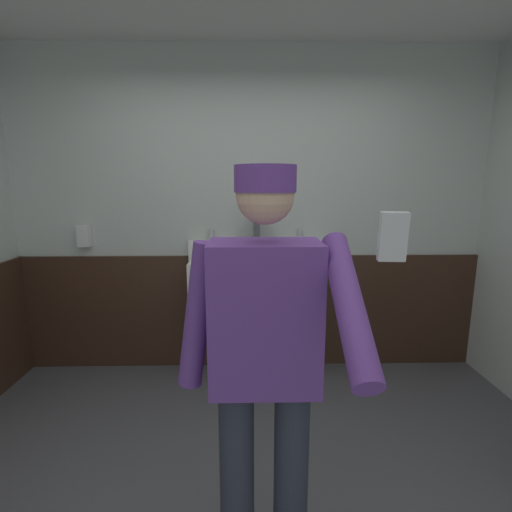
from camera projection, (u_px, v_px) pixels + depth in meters
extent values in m
cube|color=silver|center=(250.00, 215.00, 3.25)|extent=(4.56, 0.12, 2.71)
cube|color=#382319|center=(251.00, 311.00, 3.33)|extent=(3.96, 0.03, 1.01)
cube|color=white|center=(213.00, 277.00, 3.25)|extent=(0.40, 0.05, 0.65)
cube|color=white|center=(211.00, 288.00, 3.09)|extent=(0.34, 0.30, 0.45)
cylinder|color=#B7BABF|center=(212.00, 243.00, 3.19)|extent=(0.04, 0.04, 0.24)
cylinder|color=#B7BABF|center=(214.00, 338.00, 3.32)|extent=(0.05, 0.05, 0.55)
cube|color=white|center=(299.00, 276.00, 3.27)|extent=(0.40, 0.05, 0.65)
cube|color=white|center=(302.00, 287.00, 3.11)|extent=(0.34, 0.30, 0.45)
cylinder|color=#B7BABF|center=(300.00, 243.00, 3.20)|extent=(0.04, 0.04, 0.24)
cylinder|color=#B7BABF|center=(298.00, 338.00, 3.33)|extent=(0.05, 0.05, 0.55)
cube|color=#4C4C51|center=(256.00, 268.00, 3.04)|extent=(0.04, 0.40, 0.90)
cylinder|color=#2D3342|center=(237.00, 482.00, 1.53)|extent=(0.14, 0.14, 0.86)
cylinder|color=#2D3342|center=(291.00, 481.00, 1.53)|extent=(0.14, 0.14, 0.86)
cube|color=#60388C|center=(265.00, 316.00, 1.39)|extent=(0.41, 0.24, 0.56)
cylinder|color=#60388C|center=(198.00, 315.00, 1.39)|extent=(0.17, 0.09, 0.56)
cylinder|color=#60388C|center=(349.00, 303.00, 1.15)|extent=(0.09, 0.50, 0.39)
sphere|color=#D8AD8C|center=(265.00, 195.00, 1.31)|extent=(0.21, 0.21, 0.21)
cylinder|color=#60388C|center=(265.00, 179.00, 1.30)|extent=(0.22, 0.22, 0.09)
cube|color=silver|center=(393.00, 237.00, 0.83)|extent=(0.06, 0.03, 0.11)
cube|color=silver|center=(84.00, 236.00, 3.15)|extent=(0.10, 0.07, 0.18)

